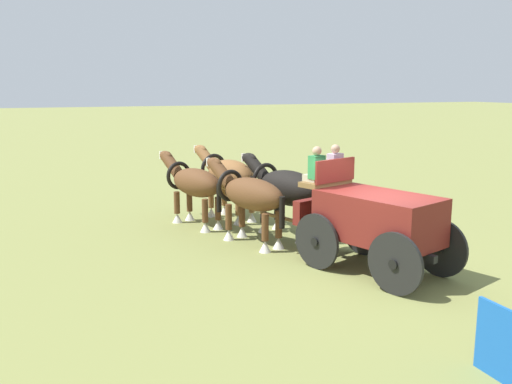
{
  "coord_description": "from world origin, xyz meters",
  "views": [
    {
      "loc": [
        -9.91,
        7.14,
        4.13
      ],
      "look_at": [
        4.19,
        1.18,
        1.2
      ],
      "focal_mm": 38.63,
      "sensor_mm": 36.0,
      "label": 1
    }
  ],
  "objects_px": {
    "draft_horse_rear_near": "(249,195)",
    "draft_horse_rear_off": "(285,189)",
    "show_wagon": "(372,218)",
    "draft_horse_lead_near": "(193,184)",
    "draft_horse_lead_off": "(228,176)"
  },
  "relations": [
    {
      "from": "show_wagon",
      "to": "draft_horse_rear_near",
      "type": "relative_size",
      "value": 1.83
    },
    {
      "from": "show_wagon",
      "to": "draft_horse_lead_near",
      "type": "relative_size",
      "value": 1.84
    },
    {
      "from": "draft_horse_rear_near",
      "to": "draft_horse_rear_off",
      "type": "xyz_separation_m",
      "value": [
        0.38,
        -1.24,
        0.02
      ]
    },
    {
      "from": "show_wagon",
      "to": "draft_horse_lead_near",
      "type": "height_order",
      "value": "show_wagon"
    },
    {
      "from": "show_wagon",
      "to": "draft_horse_rear_near",
      "type": "bearing_deg",
      "value": 28.19
    },
    {
      "from": "draft_horse_rear_near",
      "to": "draft_horse_lead_off",
      "type": "height_order",
      "value": "draft_horse_lead_off"
    },
    {
      "from": "draft_horse_rear_near",
      "to": "draft_horse_rear_off",
      "type": "relative_size",
      "value": 0.99
    },
    {
      "from": "show_wagon",
      "to": "draft_horse_lead_off",
      "type": "distance_m",
      "value": 6.15
    },
    {
      "from": "draft_horse_lead_near",
      "to": "draft_horse_lead_off",
      "type": "relative_size",
      "value": 1.03
    },
    {
      "from": "draft_horse_lead_off",
      "to": "draft_horse_rear_near",
      "type": "bearing_deg",
      "value": 171.02
    },
    {
      "from": "draft_horse_lead_off",
      "to": "draft_horse_lead_near",
      "type": "bearing_deg",
      "value": 106.72
    },
    {
      "from": "show_wagon",
      "to": "draft_horse_rear_off",
      "type": "relative_size",
      "value": 1.82
    },
    {
      "from": "show_wagon",
      "to": "draft_horse_rear_near",
      "type": "height_order",
      "value": "show_wagon"
    },
    {
      "from": "show_wagon",
      "to": "draft_horse_rear_off",
      "type": "height_order",
      "value": "show_wagon"
    },
    {
      "from": "draft_horse_rear_near",
      "to": "draft_horse_lead_near",
      "type": "distance_m",
      "value": 2.6
    }
  ]
}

